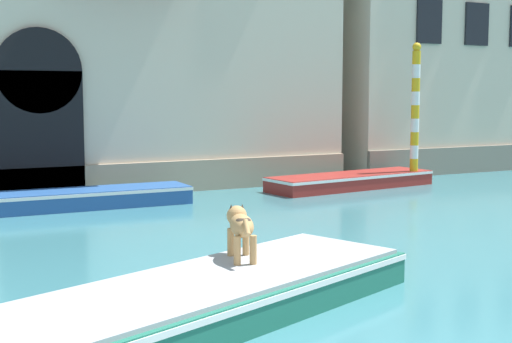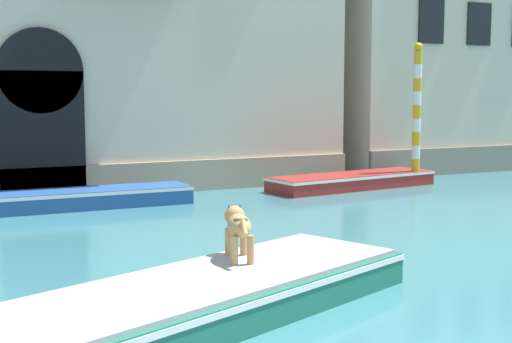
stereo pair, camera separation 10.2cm
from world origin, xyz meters
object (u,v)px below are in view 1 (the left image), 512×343
boat_moored_far (351,180)px  mooring_pole_0 (415,114)px  boat_foreground (191,301)px  boat_moored_near_palazzo (71,199)px  dog_on_deck (241,226)px

boat_moored_far → mooring_pole_0: bearing=-14.3°
boat_foreground → boat_moored_near_palazzo: boat_foreground is taller
boat_moored_near_palazzo → mooring_pole_0: 11.06m
boat_foreground → mooring_pole_0: (11.47, 9.64, 2.00)m
dog_on_deck → boat_foreground: bearing=143.9°
dog_on_deck → mooring_pole_0: (10.33, 8.75, 1.26)m
boat_moored_near_palazzo → mooring_pole_0: mooring_pole_0 is taller
boat_moored_near_palazzo → mooring_pole_0: bearing=-1.0°
boat_foreground → mooring_pole_0: mooring_pole_0 is taller
boat_foreground → boat_moored_far: (9.25, 9.93, -0.04)m
dog_on_deck → boat_moored_far: 12.17m
boat_foreground → boat_moored_far: boat_foreground is taller
boat_foreground → dog_on_deck: (1.13, 0.89, 0.74)m
boat_moored_far → mooring_pole_0: (2.22, -0.29, 2.04)m
dog_on_deck → boat_moored_near_palazzo: 9.06m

